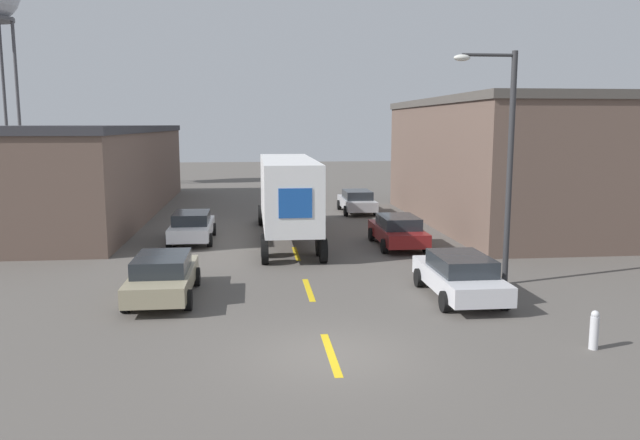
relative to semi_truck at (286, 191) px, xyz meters
The scene contains 12 objects.
ground_plane 15.79m from the semi_truck, 89.22° to the right, with size 160.00×160.00×0.00m, color #56514C.
road_centerline 9.85m from the semi_truck, 88.72° to the right, with size 0.20×14.96×0.01m.
warehouse_left 15.53m from the semi_truck, 141.09° to the left, with size 9.06×27.28×5.49m.
warehouse_right 13.17m from the semi_truck, 16.58° to the left, with size 9.19×18.79×6.98m.
semi_truck is the anchor object (origin of this frame).
parked_car_left_far 4.82m from the semi_truck, behind, with size 2.07×4.76×1.43m.
parked_car_right_far 10.21m from the semi_truck, 60.54° to the left, with size 2.07×4.76×1.43m.
parked_car_right_near 12.23m from the semi_truck, 65.86° to the right, with size 2.07×4.76×1.43m.
parked_car_right_mid 5.76m from the semi_truck, 26.18° to the right, with size 2.07×4.76×1.43m.
parked_car_left_near 11.17m from the semi_truck, 114.21° to the right, with size 2.07×4.76×1.43m.
street_lamp 11.96m from the semi_truck, 54.12° to the right, with size 2.20×0.32×7.97m.
fire_hydrant 17.42m from the semi_truck, 67.01° to the right, with size 0.22×0.22×1.00m.
Camera 1 is at (-1.84, -14.38, 5.54)m, focal length 35.00 mm.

